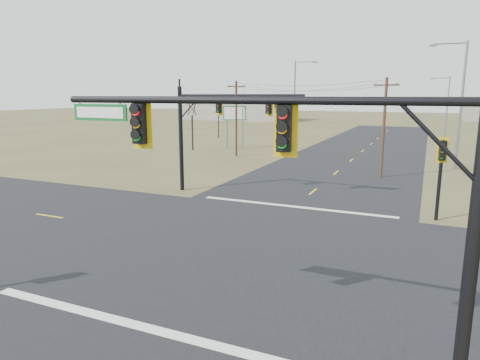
# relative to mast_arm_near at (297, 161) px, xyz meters

# --- Properties ---
(ground) EXTENTS (320.00, 320.00, 0.00)m
(ground) POSITION_rel_mast_arm_near_xyz_m (-4.41, 7.50, -5.23)
(ground) COLOR brown
(ground) RESTS_ON ground
(road_ew) EXTENTS (160.00, 14.00, 0.02)m
(road_ew) POSITION_rel_mast_arm_near_xyz_m (-4.41, 7.50, -5.22)
(road_ew) COLOR black
(road_ew) RESTS_ON ground
(road_ns) EXTENTS (14.00, 160.00, 0.02)m
(road_ns) POSITION_rel_mast_arm_near_xyz_m (-4.41, 7.50, -5.21)
(road_ns) COLOR black
(road_ns) RESTS_ON ground
(stop_bar_near) EXTENTS (12.00, 0.40, 0.01)m
(stop_bar_near) POSITION_rel_mast_arm_near_xyz_m (-4.41, 0.00, -5.20)
(stop_bar_near) COLOR silver
(stop_bar_near) RESTS_ON road_ns
(stop_bar_far) EXTENTS (12.00, 0.40, 0.01)m
(stop_bar_far) POSITION_rel_mast_arm_near_xyz_m (-4.41, 15.00, -5.20)
(stop_bar_far) COLOR silver
(stop_bar_far) RESTS_ON road_ns
(mast_arm_near) EXTENTS (10.40, 0.48, 7.18)m
(mast_arm_near) POSITION_rel_mast_arm_near_xyz_m (0.00, 0.00, 0.00)
(mast_arm_near) COLOR black
(mast_arm_near) RESTS_ON ground
(mast_arm_far) EXTENTS (8.95, 0.57, 7.25)m
(mast_arm_far) POSITION_rel_mast_arm_near_xyz_m (-10.22, 16.37, 0.00)
(mast_arm_far) COLOR black
(mast_arm_far) RESTS_ON ground
(pedestal_signal_ne) EXTENTS (0.63, 0.55, 4.54)m
(pedestal_signal_ne) POSITION_rel_mast_arm_near_xyz_m (3.43, 15.36, -1.93)
(pedestal_signal_ne) COLOR black
(pedestal_signal_ne) RESTS_ON ground
(utility_pole_near) EXTENTS (1.97, 0.23, 8.04)m
(utility_pole_near) POSITION_rel_mast_arm_near_xyz_m (-0.64, 26.88, -1.00)
(utility_pole_near) COLOR #4A2E20
(utility_pole_near) RESTS_ON ground
(utility_pole_far) EXTENTS (1.90, 0.83, 8.15)m
(utility_pole_far) POSITION_rel_mast_arm_near_xyz_m (-16.67, 33.60, -0.94)
(utility_pole_far) COLOR #4A2E20
(utility_pole_far) RESTS_ON ground
(highway_sign) EXTENTS (2.63, 1.22, 5.33)m
(highway_sign) POSITION_rel_mast_arm_near_xyz_m (-19.41, 39.23, -1.40)
(highway_sign) COLOR slate
(highway_sign) RESTS_ON ground
(streetlight_a) EXTENTS (3.15, 0.29, 11.35)m
(streetlight_a) POSITION_rel_mast_arm_near_xyz_m (4.95, 34.41, 1.15)
(streetlight_a) COLOR slate
(streetlight_a) RESTS_ON ground
(streetlight_b) EXTENTS (2.55, 0.33, 9.14)m
(streetlight_b) POSITION_rel_mast_arm_near_xyz_m (4.59, 57.37, -0.10)
(streetlight_b) COLOR slate
(streetlight_b) RESTS_ON ground
(streetlight_c) EXTENTS (3.09, 0.31, 11.11)m
(streetlight_c) POSITION_rel_mast_arm_near_xyz_m (-13.95, 47.16, 1.02)
(streetlight_c) COLOR slate
(streetlight_c) RESTS_ON ground
(bare_tree_a) EXTENTS (3.48, 3.48, 6.62)m
(bare_tree_a) POSITION_rel_mast_arm_near_xyz_m (-23.65, 36.06, 0.01)
(bare_tree_a) COLOR black
(bare_tree_a) RESTS_ON ground
(bare_tree_b) EXTENTS (2.90, 2.90, 5.77)m
(bare_tree_b) POSITION_rel_mast_arm_near_xyz_m (-27.57, 50.98, -0.61)
(bare_tree_b) COLOR black
(bare_tree_b) RESTS_ON ground
(warehouse_left) EXTENTS (28.00, 14.00, 5.50)m
(warehouse_left) POSITION_rel_mast_arm_near_xyz_m (-44.41, 97.50, -2.48)
(warehouse_left) COLOR #9C998B
(warehouse_left) RESTS_ON ground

